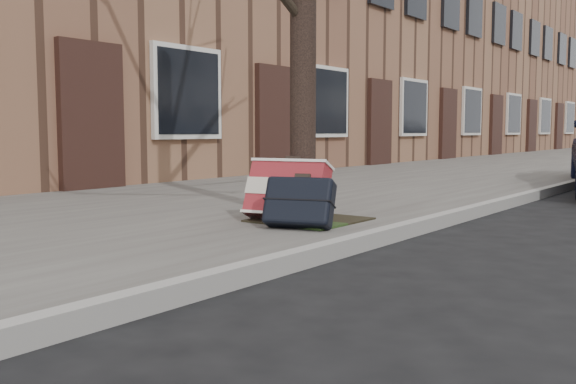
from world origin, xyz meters
The scene contains 6 objects.
ground centered at (0.00, 0.00, 0.00)m, with size 120.00×120.00×0.00m, color black.
near_sidewalk centered at (-3.70, 15.00, 0.06)m, with size 5.00×70.00×0.12m, color #65625C.
house_near centered at (-9.60, 16.00, 3.50)m, with size 6.80×40.00×7.00m, color brown.
dirt_patch centered at (-2.00, 1.20, 0.13)m, with size 0.85×0.85×0.01m, color black.
suitcase_red centered at (-2.12, 1.03, 0.39)m, with size 0.70×0.19×0.50m, color maroon.
suitcase_navy centered at (-1.80, 0.77, 0.34)m, with size 0.55×0.18×0.40m, color black.
Camera 1 is at (1.19, -3.36, 0.90)m, focal length 40.00 mm.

